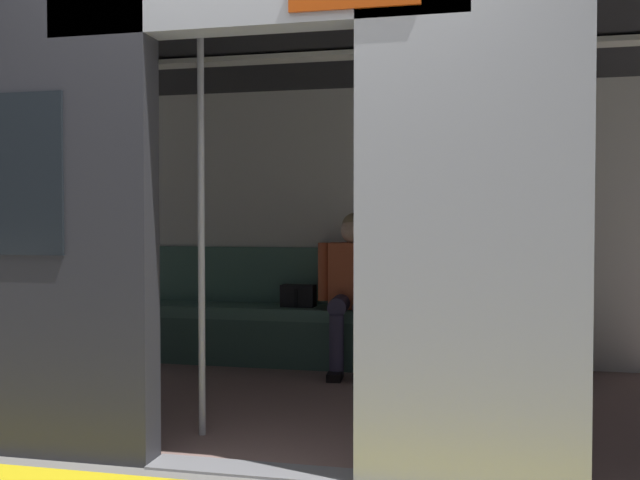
{
  "coord_description": "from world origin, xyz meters",
  "views": [
    {
      "loc": [
        -1.02,
        3.08,
        1.14
      ],
      "look_at": [
        -0.02,
        -1.29,
        1.01
      ],
      "focal_mm": 40.6,
      "sensor_mm": 36.0,
      "label": 1
    }
  ],
  "objects": [
    {
      "name": "grab_pole_door",
      "position": [
        0.42,
        -0.45,
        1.08
      ],
      "size": [
        0.04,
        0.04,
        2.15
      ],
      "primitive_type": "cylinder",
      "color": "silver",
      "rests_on": "ground_plane"
    },
    {
      "name": "train_car",
      "position": [
        0.06,
        -1.23,
        1.52
      ],
      "size": [
        6.4,
        2.8,
        2.29
      ],
      "color": "#ADAFB5",
      "rests_on": "ground_plane"
    },
    {
      "name": "book",
      "position": [
        -0.37,
        -2.37,
        0.47
      ],
      "size": [
        0.22,
        0.26,
        0.03
      ],
      "primitive_type": "cube",
      "rotation": [
        0.0,
        0.0,
        -0.35
      ],
      "color": "#33723F",
      "rests_on": "bench_seat"
    },
    {
      "name": "ground_plane",
      "position": [
        0.0,
        0.0,
        0.0
      ],
      "size": [
        60.0,
        60.0,
        0.0
      ],
      "primitive_type": "plane",
      "color": "gray"
    },
    {
      "name": "bench_seat",
      "position": [
        0.0,
        -2.29,
        0.35
      ],
      "size": [
        3.37,
        0.44,
        0.46
      ],
      "color": "#4C7566",
      "rests_on": "ground_plane"
    },
    {
      "name": "person_seated",
      "position": [
        -0.06,
        -2.24,
        0.68
      ],
      "size": [
        0.55,
        0.69,
        1.18
      ],
      "color": "#CC5933",
      "rests_on": "ground_plane"
    },
    {
      "name": "handbag",
      "position": [
        0.38,
        -2.33,
        0.54
      ],
      "size": [
        0.26,
        0.15,
        0.17
      ],
      "color": "black",
      "rests_on": "bench_seat"
    }
  ]
}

